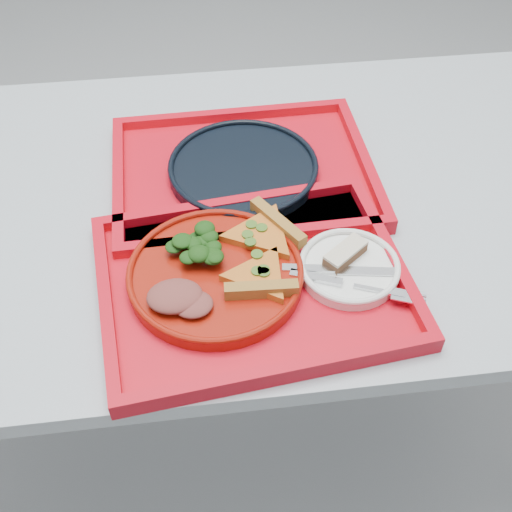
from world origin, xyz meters
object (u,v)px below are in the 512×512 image
at_px(tray_main, 253,284).
at_px(dessert_bar, 345,253).
at_px(navy_plate, 243,170).
at_px(dinner_plate, 216,276).
at_px(tray_far, 243,176).

height_order(tray_main, dessert_bar, dessert_bar).
xyz_separation_m(tray_main, dessert_bar, (0.14, 0.02, 0.03)).
xyz_separation_m(tray_main, navy_plate, (0.01, 0.25, 0.01)).
bearing_deg(navy_plate, dessert_bar, -61.26).
height_order(tray_main, navy_plate, navy_plate).
distance_m(tray_main, dinner_plate, 0.06).
height_order(tray_far, navy_plate, navy_plate).
bearing_deg(dessert_bar, dinner_plate, 144.22).
bearing_deg(navy_plate, dinner_plate, -105.86).
relative_size(navy_plate, dessert_bar, 3.48).
bearing_deg(dessert_bar, navy_plate, 80.85).
bearing_deg(tray_far, dessert_bar, -62.55).
bearing_deg(tray_main, dinner_plate, 163.52).
relative_size(tray_main, tray_far, 1.00).
bearing_deg(tray_far, tray_main, -94.36).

